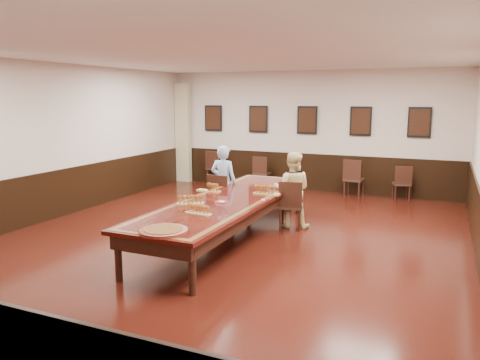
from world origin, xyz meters
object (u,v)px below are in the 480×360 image
at_px(spare_chair_b, 262,172).
at_px(conference_table, 229,206).
at_px(chair_man, 222,197).
at_px(spare_chair_c, 354,178).
at_px(spare_chair_d, 402,183).
at_px(carved_platter, 164,231).
at_px(chair_woman, 291,204).
at_px(spare_chair_a, 216,167).
at_px(person_man, 224,182).
at_px(person_woman, 292,190).

bearing_deg(spare_chair_b, conference_table, 102.55).
distance_m(chair_man, spare_chair_c, 3.96).
height_order(spare_chair_d, carved_platter, spare_chair_d).
relative_size(chair_woman, carved_platter, 1.45).
bearing_deg(chair_woman, spare_chair_d, -127.12).
bearing_deg(spare_chair_b, carved_platter, 98.98).
bearing_deg(spare_chair_a, chair_man, 130.24).
xyz_separation_m(spare_chair_d, conference_table, (-2.50, -4.70, 0.18)).
relative_size(chair_man, spare_chair_a, 0.98).
xyz_separation_m(chair_woman, spare_chair_a, (-3.43, 3.64, 0.02)).
relative_size(spare_chair_d, person_man, 0.56).
bearing_deg(spare_chair_c, chair_woman, 86.95).
relative_size(chair_man, spare_chair_c, 0.99).
bearing_deg(chair_woman, chair_man, -13.18).
relative_size(spare_chair_b, conference_table, 0.18).
height_order(spare_chair_d, person_woman, person_woman).
xyz_separation_m(spare_chair_c, carved_platter, (-1.25, -6.81, 0.29)).
xyz_separation_m(spare_chair_a, person_woman, (3.41, -3.54, 0.25)).
relative_size(chair_man, person_man, 0.63).
bearing_deg(chair_man, person_woman, -178.43).
distance_m(chair_woman, spare_chair_d, 3.93).
xyz_separation_m(chair_man, person_man, (-0.00, 0.10, 0.29)).
relative_size(person_man, carved_platter, 2.36).
height_order(spare_chair_c, spare_chair_d, spare_chair_c).
height_order(chair_man, carved_platter, chair_man).
relative_size(spare_chair_b, spare_chair_c, 0.93).
bearing_deg(spare_chair_c, spare_chair_b, 3.41).
bearing_deg(chair_woman, spare_chair_a, -58.02).
bearing_deg(person_woman, spare_chair_b, -71.84).
xyz_separation_m(person_woman, carved_platter, (-0.66, -3.49, 0.04)).
height_order(chair_woman, person_woman, person_woman).
bearing_deg(carved_platter, conference_table, 92.76).
xyz_separation_m(person_man, carved_platter, (0.84, -3.55, 0.01)).
xyz_separation_m(person_woman, conference_table, (-0.76, -1.26, -0.13)).
distance_m(spare_chair_b, conference_table, 4.86).
bearing_deg(spare_chair_a, carved_platter, 123.52).
bearing_deg(chair_woman, carved_platter, 67.46).
relative_size(spare_chair_a, person_woman, 0.66).
height_order(chair_man, chair_woman, chair_man).
bearing_deg(spare_chair_c, conference_table, 80.00).
bearing_deg(carved_platter, spare_chair_a, 111.37).
xyz_separation_m(person_man, conference_table, (0.73, -1.31, -0.16)).
xyz_separation_m(spare_chair_a, spare_chair_c, (4.01, -0.23, -0.00)).
relative_size(chair_woman, person_man, 0.62).
distance_m(spare_chair_d, person_man, 4.69).
distance_m(chair_woman, spare_chair_a, 5.00).
distance_m(spare_chair_a, spare_chair_d, 5.14).
distance_m(chair_woman, person_woman, 0.28).
bearing_deg(chair_man, spare_chair_c, -122.17).
distance_m(chair_woman, carved_platter, 3.47).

